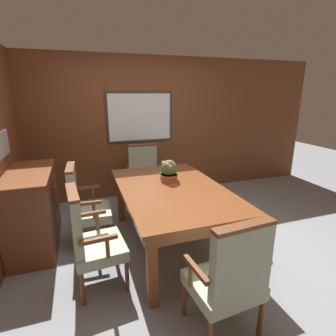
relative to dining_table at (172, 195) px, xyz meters
name	(u,v)px	position (x,y,z in m)	size (l,w,h in m)	color
ground_plane	(173,248)	(-0.02, -0.09, -0.67)	(14.00, 14.00, 0.00)	gray
wall_back	(136,128)	(-0.02, 1.86, 0.56)	(7.20, 0.08, 2.45)	brown
dining_table	(172,195)	(0.00, 0.00, 0.00)	(1.19, 1.92, 0.76)	brown
chair_left_far	(84,203)	(-1.01, 0.41, -0.14)	(0.49, 0.58, 1.01)	brown
chair_head_far	(144,174)	(-0.01, 1.35, -0.14)	(0.59, 0.50, 1.01)	brown
chair_left_near	(90,237)	(-0.98, -0.42, -0.14)	(0.51, 0.60, 1.01)	brown
chair_head_near	(230,276)	(-0.01, -1.32, -0.14)	(0.59, 0.51, 1.01)	brown
potted_plant	(169,171)	(0.05, 0.25, 0.22)	(0.23, 0.23, 0.27)	#B2603D
sideboard_cabinet	(33,209)	(-1.59, 0.55, -0.19)	(0.52, 1.17, 0.95)	brown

